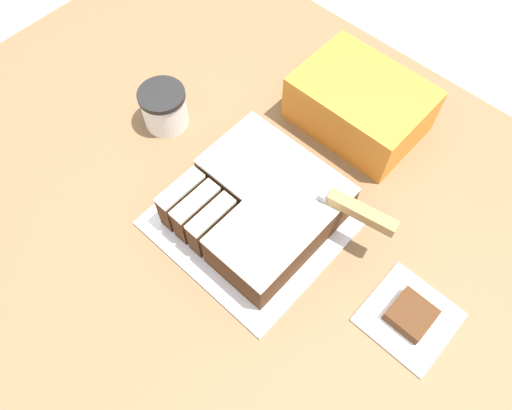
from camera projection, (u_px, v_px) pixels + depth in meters
name	position (u px, v px, depth m)	size (l,w,h in m)	color
ground_plane	(244.00, 334.00, 1.77)	(8.00, 8.00, 0.00)	#9E9384
countertop	(240.00, 288.00, 1.36)	(1.40, 1.10, 0.94)	brown
cake_board	(256.00, 217.00, 0.93)	(0.32, 0.32, 0.01)	silver
cake	(259.00, 205.00, 0.89)	(0.26, 0.26, 0.08)	#472814
knife	(342.00, 203.00, 0.84)	(0.34, 0.08, 0.02)	silver
coffee_cup	(164.00, 108.00, 1.01)	(0.10, 0.10, 0.09)	white
paper_napkin	(409.00, 317.00, 0.84)	(0.14, 0.14, 0.01)	white
brownie	(411.00, 315.00, 0.82)	(0.07, 0.07, 0.02)	#472814
storage_box	(360.00, 105.00, 1.00)	(0.25, 0.19, 0.11)	orange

